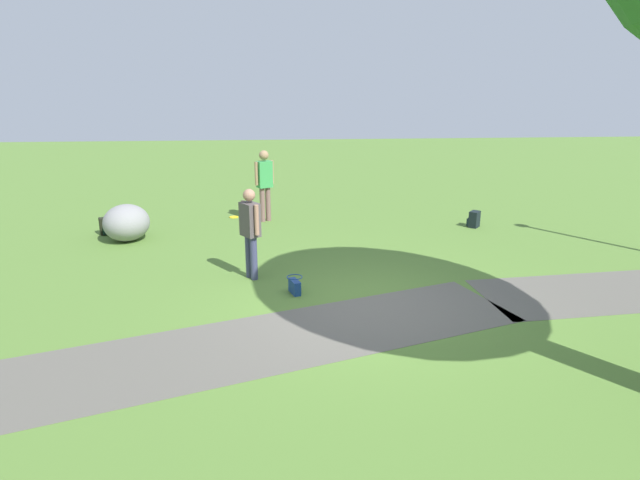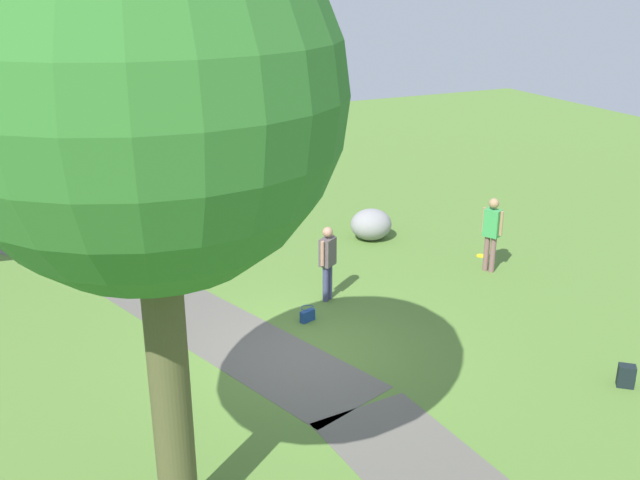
# 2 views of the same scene
# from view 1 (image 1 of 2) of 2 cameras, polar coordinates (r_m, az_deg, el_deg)

# --- Properties ---
(ground_plane) EXTENTS (48.00, 48.00, 0.00)m
(ground_plane) POSITION_cam_1_polar(r_m,az_deg,el_deg) (9.15, 4.84, -6.53)
(ground_plane) COLOR #527831
(footpath_segment_mid) EXTENTS (8.16, 4.28, 0.01)m
(footpath_segment_mid) POSITION_cam_1_polar(r_m,az_deg,el_deg) (7.87, -6.58, -10.59)
(footpath_segment_mid) COLOR #5B574F
(footpath_segment_mid) RESTS_ON ground
(lawn_boulder) EXTENTS (1.11, 1.19, 0.82)m
(lawn_boulder) POSITION_cam_1_polar(r_m,az_deg,el_deg) (13.14, -19.35, 1.70)
(lawn_boulder) COLOR gray
(lawn_boulder) RESTS_ON ground
(woman_with_handbag) EXTENTS (0.40, 0.44, 1.67)m
(woman_with_handbag) POSITION_cam_1_polar(r_m,az_deg,el_deg) (9.99, -7.21, 1.29)
(woman_with_handbag) COLOR #3B3E60
(woman_with_handbag) RESTS_ON ground
(man_near_boulder) EXTENTS (0.47, 0.38, 1.80)m
(man_near_boulder) POSITION_cam_1_polar(r_m,az_deg,el_deg) (14.01, -5.74, 6.16)
(man_near_boulder) COLOR #795753
(man_near_boulder) RESTS_ON ground
(handbag_on_grass) EXTENTS (0.34, 0.34, 0.31)m
(handbag_on_grass) POSITION_cam_1_polar(r_m,az_deg,el_deg) (9.47, -2.63, -4.74)
(handbag_on_grass) COLOR navy
(handbag_on_grass) RESTS_ON ground
(backpack_by_boulder) EXTENTS (0.34, 0.33, 0.40)m
(backpack_by_boulder) POSITION_cam_1_polar(r_m,az_deg,el_deg) (13.87, -21.20, 1.32)
(backpack_by_boulder) COLOR black
(backpack_by_boulder) RESTS_ON ground
(spare_backpack_on_lawn) EXTENTS (0.35, 0.35, 0.40)m
(spare_backpack_on_lawn) POSITION_cam_1_polar(r_m,az_deg,el_deg) (14.07, 15.60, 2.06)
(spare_backpack_on_lawn) COLOR black
(spare_backpack_on_lawn) RESTS_ON ground
(frisbee_on_grass) EXTENTS (0.23, 0.23, 0.02)m
(frisbee_on_grass) POSITION_cam_1_polar(r_m,az_deg,el_deg) (14.70, -8.88, 2.36)
(frisbee_on_grass) COLOR yellow
(frisbee_on_grass) RESTS_ON ground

